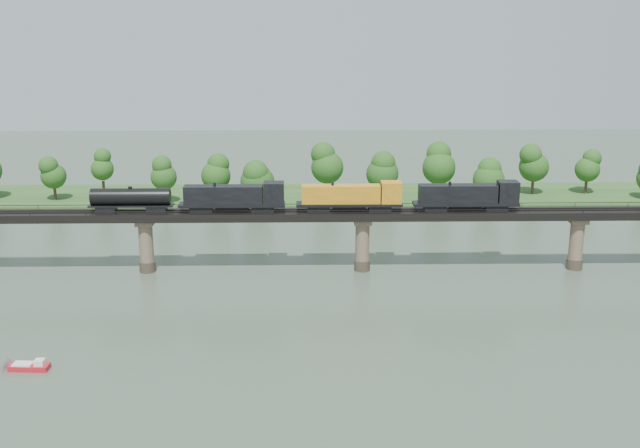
{
  "coord_description": "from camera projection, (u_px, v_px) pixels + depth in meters",
  "views": [
    {
      "loc": [
        -10.62,
        -112.07,
        48.48
      ],
      "look_at": [
        -7.87,
        30.0,
        9.0
      ],
      "focal_mm": 45.0,
      "sensor_mm": 36.0,
      "label": 1
    }
  ],
  "objects": [
    {
      "name": "ground",
      "position": [
        376.0,
        334.0,
        121.14
      ],
      "size": [
        400.0,
        400.0,
        0.0
      ],
      "primitive_type": "plane",
      "color": "#384839",
      "rests_on": "ground"
    },
    {
      "name": "far_bank",
      "position": [
        347.0,
        197.0,
        202.81
      ],
      "size": [
        300.0,
        24.0,
        1.6
      ],
      "primitive_type": "cube",
      "color": "#294D1F",
      "rests_on": "ground"
    },
    {
      "name": "freight_train",
      "position": [
        311.0,
        197.0,
        146.09
      ],
      "size": [
        78.51,
        3.06,
        5.4
      ],
      "color": "black",
      "rests_on": "bridge"
    },
    {
      "name": "motorboat",
      "position": [
        30.0,
        366.0,
        109.29
      ],
      "size": [
        5.52,
        2.31,
        1.51
      ],
      "rotation": [
        0.0,
        0.0,
        -0.07
      ],
      "color": "red",
      "rests_on": "ground"
    },
    {
      "name": "far_treeline",
      "position": [
        315.0,
        170.0,
        196.19
      ],
      "size": [
        289.06,
        17.54,
        13.6
      ],
      "color": "#382619",
      "rests_on": "far_bank"
    },
    {
      "name": "bridge",
      "position": [
        362.0,
        242.0,
        148.58
      ],
      "size": [
        236.0,
        30.0,
        11.5
      ],
      "color": "#473A2D",
      "rests_on": "ground"
    },
    {
      "name": "bridge_superstructure",
      "position": [
        363.0,
        209.0,
        146.88
      ],
      "size": [
        220.0,
        4.9,
        0.75
      ],
      "color": "black",
      "rests_on": "bridge"
    }
  ]
}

